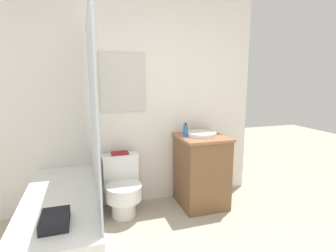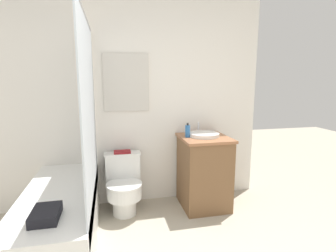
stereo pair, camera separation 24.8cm
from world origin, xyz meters
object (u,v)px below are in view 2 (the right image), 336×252
at_px(sink, 204,135).
at_px(soap_bottle, 188,131).
at_px(toilet, 124,185).
at_px(book_on_tank, 122,152).

relative_size(sink, soap_bottle, 2.38).
distance_m(sink, soap_bottle, 0.20).
distance_m(toilet, sink, 1.06).
xyz_separation_m(sink, book_on_tank, (-0.92, 0.15, -0.19)).
relative_size(toilet, book_on_tank, 3.52).
relative_size(toilet, soap_bottle, 4.06).
relative_size(toilet, sink, 1.71).
xyz_separation_m(sink, soap_bottle, (-0.19, 0.00, 0.05)).
distance_m(toilet, soap_bottle, 0.93).
bearing_deg(book_on_tank, soap_bottle, -11.75).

